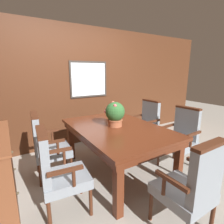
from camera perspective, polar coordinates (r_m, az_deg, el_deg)
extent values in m
plane|color=#A39E93|center=(2.74, 4.14, -21.45)|extent=(14.00, 14.00, 0.00)
cube|color=#4C2816|center=(3.77, -10.90, 8.01)|extent=(7.20, 0.06, 2.45)
cube|color=white|center=(3.81, -7.55, 10.51)|extent=(0.77, 0.01, 0.68)
cube|color=#38332D|center=(3.81, -7.70, 15.90)|extent=(0.84, 0.02, 0.04)
cube|color=#38332D|center=(3.84, -7.37, 5.16)|extent=(0.84, 0.02, 0.04)
cube|color=#38332D|center=(3.66, -13.36, 10.16)|extent=(0.04, 0.02, 0.68)
cube|color=#38332D|center=(3.99, -2.17, 10.73)|extent=(0.03, 0.02, 0.68)
cube|color=#562614|center=(2.02, 2.04, -23.69)|extent=(0.09, 0.09, 0.69)
cube|color=#562614|center=(2.60, 20.84, -15.50)|extent=(0.09, 0.09, 0.69)
cube|color=#562614|center=(3.24, -13.26, -9.08)|extent=(0.09, 0.09, 0.69)
cube|color=#562614|center=(3.63, 1.45, -6.24)|extent=(0.09, 0.09, 0.69)
cube|color=#562614|center=(2.68, 1.69, -6.68)|extent=(1.12, 1.68, 0.09)
cube|color=#562614|center=(2.66, 1.70, -5.32)|extent=(1.18, 1.74, 0.04)
cylinder|color=#472314|center=(3.12, 14.94, -13.67)|extent=(0.04, 0.04, 0.34)
cylinder|color=#472314|center=(2.92, 21.09, -16.12)|extent=(0.04, 0.04, 0.34)
cylinder|color=#472314|center=(3.43, 19.64, -11.41)|extent=(0.04, 0.04, 0.34)
cylinder|color=#472314|center=(3.25, 25.42, -13.38)|extent=(0.04, 0.04, 0.34)
cube|color=gray|center=(3.08, 20.63, -9.86)|extent=(0.52, 0.48, 0.11)
cube|color=gray|center=(3.14, 23.20, -3.59)|extent=(0.11, 0.42, 0.51)
cube|color=#472314|center=(3.08, 23.66, 1.25)|extent=(0.12, 0.42, 0.03)
cylinder|color=#472314|center=(3.12, 16.91, -6.30)|extent=(0.04, 0.04, 0.19)
cube|color=#472314|center=(3.15, 17.84, -4.39)|extent=(0.34, 0.06, 0.04)
cylinder|color=#472314|center=(2.88, 24.35, -8.59)|extent=(0.04, 0.04, 0.19)
cube|color=#472314|center=(2.91, 25.26, -6.49)|extent=(0.34, 0.06, 0.04)
cylinder|color=#472314|center=(2.15, -6.95, -27.04)|extent=(0.04, 0.04, 0.34)
cylinder|color=#472314|center=(2.45, -10.20, -21.47)|extent=(0.04, 0.04, 0.34)
cylinder|color=#472314|center=(2.09, -19.77, -29.22)|extent=(0.04, 0.04, 0.34)
cylinder|color=#472314|center=(2.40, -20.96, -23.08)|extent=(0.04, 0.04, 0.34)
cube|color=gray|center=(2.13, -14.82, -20.39)|extent=(0.53, 0.50, 0.11)
cube|color=gray|center=(1.96, -21.41, -13.59)|extent=(0.12, 0.42, 0.51)
cube|color=#472314|center=(1.86, -22.12, -6.06)|extent=(0.13, 0.42, 0.03)
cylinder|color=#472314|center=(1.86, -12.38, -20.17)|extent=(0.04, 0.04, 0.19)
cube|color=#472314|center=(1.80, -14.92, -18.05)|extent=(0.34, 0.07, 0.04)
cylinder|color=#472314|center=(2.26, -15.34, -13.93)|extent=(0.04, 0.04, 0.19)
cube|color=#472314|center=(2.21, -17.40, -12.01)|extent=(0.34, 0.07, 0.04)
cylinder|color=#472314|center=(3.66, 5.25, -9.10)|extent=(0.04, 0.04, 0.34)
cylinder|color=#472314|center=(3.39, 9.58, -11.09)|extent=(0.04, 0.04, 0.34)
cylinder|color=#472314|center=(3.93, 10.10, -7.63)|extent=(0.04, 0.04, 0.34)
cylinder|color=#472314|center=(3.68, 14.44, -9.31)|extent=(0.04, 0.04, 0.34)
cube|color=gray|center=(3.58, 10.00, -5.93)|extent=(0.51, 0.48, 0.11)
cube|color=gray|center=(3.63, 12.50, -0.63)|extent=(0.10, 0.42, 0.51)
cube|color=#472314|center=(3.58, 12.72, 3.59)|extent=(0.11, 0.42, 0.03)
cylinder|color=#472314|center=(3.67, 7.11, -2.89)|extent=(0.04, 0.04, 0.19)
cube|color=#472314|center=(3.69, 8.01, -1.29)|extent=(0.34, 0.06, 0.04)
cylinder|color=#472314|center=(3.35, 12.48, -4.68)|extent=(0.04, 0.04, 0.19)
cube|color=#472314|center=(3.38, 13.41, -2.92)|extent=(0.34, 0.06, 0.04)
cylinder|color=#472314|center=(2.76, -13.06, -17.28)|extent=(0.04, 0.04, 0.34)
cylinder|color=#472314|center=(3.10, -14.90, -13.81)|extent=(0.04, 0.04, 0.34)
cylinder|color=#472314|center=(2.71, -22.35, -18.60)|extent=(0.04, 0.04, 0.34)
cylinder|color=#472314|center=(3.06, -23.05, -14.88)|extent=(0.04, 0.04, 0.34)
cube|color=gray|center=(2.80, -18.67, -12.08)|extent=(0.52, 0.49, 0.11)
cube|color=gray|center=(2.67, -23.54, -6.55)|extent=(0.11, 0.42, 0.51)
cube|color=#472314|center=(2.59, -24.09, -0.88)|extent=(0.12, 0.42, 0.03)
cylinder|color=#472314|center=(2.53, -17.26, -11.05)|extent=(0.04, 0.04, 0.19)
cube|color=#472314|center=(2.48, -19.10, -9.28)|extent=(0.34, 0.06, 0.04)
cylinder|color=#472314|center=(2.96, -18.89, -7.53)|extent=(0.04, 0.04, 0.19)
cube|color=#472314|center=(2.92, -20.45, -5.97)|extent=(0.34, 0.06, 0.04)
cylinder|color=#472314|center=(2.37, 19.96, -23.49)|extent=(0.04, 0.04, 0.34)
cylinder|color=#472314|center=(2.13, 12.57, -27.76)|extent=(0.04, 0.04, 0.34)
cylinder|color=#472314|center=(2.20, 29.88, -27.82)|extent=(0.04, 0.04, 0.34)
cube|color=gray|center=(2.01, 21.95, -23.24)|extent=(0.46, 0.49, 0.11)
cube|color=gray|center=(1.76, 28.49, -17.56)|extent=(0.42, 0.08, 0.51)
cube|color=#472314|center=(1.64, 29.54, -9.33)|extent=(0.42, 0.09, 0.03)
cylinder|color=#472314|center=(2.12, 25.41, -16.80)|extent=(0.04, 0.04, 0.19)
cube|color=#472314|center=(2.04, 27.46, -15.18)|extent=(0.04, 0.34, 0.04)
cylinder|color=#472314|center=(1.79, 16.56, -22.01)|extent=(0.04, 0.04, 0.19)
cube|color=#472314|center=(1.70, 18.76, -20.43)|extent=(0.04, 0.34, 0.04)
cylinder|color=#9E5638|center=(2.67, 0.99, -3.48)|extent=(0.21, 0.21, 0.11)
cylinder|color=#9E5638|center=(2.66, 0.99, -2.57)|extent=(0.23, 0.23, 0.02)
sphere|color=#2D602D|center=(2.62, 1.00, 0.11)|extent=(0.29, 0.29, 0.29)
sphere|color=#DD5866|center=(2.76, 1.36, 0.74)|extent=(0.05, 0.05, 0.05)
sphere|color=#DB5C5D|center=(2.65, -1.84, 1.01)|extent=(0.04, 0.04, 0.04)
sphere|color=#DF5872|center=(2.63, -2.04, 0.10)|extent=(0.05, 0.05, 0.05)
sphere|color=#D25D5A|center=(2.67, -1.72, 1.00)|extent=(0.05, 0.05, 0.05)
sphere|color=#EC5863|center=(2.52, 0.96, 2.08)|extent=(0.05, 0.05, 0.05)
sphere|color=#D86A61|center=(2.65, 0.33, 3.02)|extent=(0.05, 0.05, 0.05)
sphere|color=#D46057|center=(2.75, 1.35, 1.47)|extent=(0.04, 0.04, 0.04)
sphere|color=#4C422D|center=(2.22, -29.88, -11.30)|extent=(0.03, 0.03, 0.03)
sphere|color=#4C422D|center=(2.16, -28.46, -22.28)|extent=(0.03, 0.03, 0.03)
sphere|color=#4C422D|center=(2.60, -29.23, -16.00)|extent=(0.03, 0.03, 0.03)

